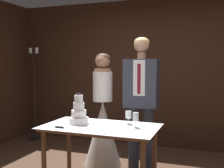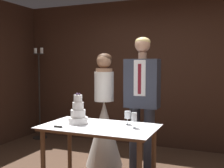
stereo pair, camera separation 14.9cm
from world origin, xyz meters
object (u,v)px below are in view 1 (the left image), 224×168
cake_knife (67,128)px  bride (103,124)px  candle_stand (34,98)px  groom (141,96)px  wine_glass_near (128,115)px  wine_glass_middle (136,118)px  cake_table (100,134)px  tiered_cake (79,114)px

cake_knife → bride: bride is taller
cake_knife → candle_stand: (-1.79, 1.92, 0.04)m
cake_knife → groom: bearing=59.4°
wine_glass_near → wine_glass_middle: size_ratio=0.92×
cake_table → tiered_cake: size_ratio=3.61×
cake_knife → candle_stand: bearing=131.9°
cake_table → bride: bride is taller
cake_table → candle_stand: (-2.09, 1.66, 0.15)m
wine_glass_near → groom: (0.01, 0.57, 0.17)m
wine_glass_middle → groom: groom is taller
cake_table → candle_stand: bearing=141.5°
wine_glass_middle → candle_stand: 2.97m
wine_glass_near → cake_table: bearing=-142.9°
tiered_cake → wine_glass_middle: 0.69m
wine_glass_middle → bride: size_ratio=0.11×
wine_glass_middle → bride: bride is taller
groom → candle_stand: size_ratio=1.02×
cake_table → cake_knife: 0.41m
groom → wine_glass_middle: bearing=-80.6°
tiered_cake → bride: (0.00, 0.76, -0.28)m
cake_knife → wine_glass_near: (0.57, 0.46, 0.10)m
cake_table → bride: (-0.28, 0.78, -0.07)m
tiered_cake → cake_knife: 0.30m
cake_knife → wine_glass_middle: (0.70, 0.32, 0.11)m
bride → groom: (0.57, -0.00, 0.44)m
groom → cake_knife: bearing=-119.5°
groom → cake_table: bearing=-110.1°
bride → groom: size_ratio=0.89×
bride → candle_stand: size_ratio=0.91×
tiered_cake → bride: bride is taller
bride → wine_glass_middle: bearing=-46.2°
cake_table → groom: bearing=69.9°
cake_knife → wine_glass_middle: 0.78m
wine_glass_middle → bride: 1.03m
cake_knife → bride: 1.05m
tiered_cake → candle_stand: size_ratio=0.20×
wine_glass_near → wine_glass_middle: wine_glass_middle is taller
bride → groom: 0.72m
cake_table → wine_glass_near: size_ratio=8.39×
wine_glass_near → wine_glass_middle: (0.13, -0.15, 0.00)m
wine_glass_near → candle_stand: candle_stand is taller
cake_table → wine_glass_near: (0.27, 0.21, 0.20)m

